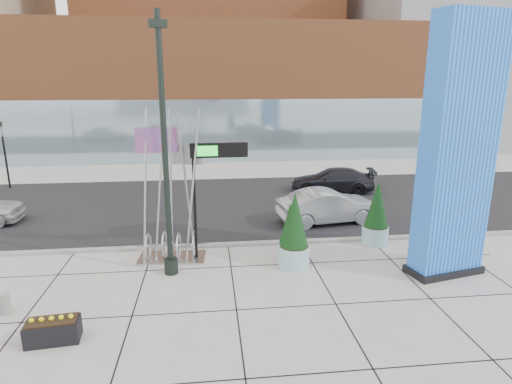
{
  "coord_description": "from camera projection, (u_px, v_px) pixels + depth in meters",
  "views": [
    {
      "loc": [
        0.32,
        -12.23,
        6.57
      ],
      "look_at": [
        1.91,
        2.0,
        2.77
      ],
      "focal_mm": 30.0,
      "sensor_mm": 36.0,
      "label": 1
    }
  ],
  "objects": [
    {
      "name": "ground",
      "position": [
        203.0,
        295.0,
        13.4
      ],
      "size": [
        160.0,
        160.0,
        0.0
      ],
      "primitive_type": "plane",
      "color": "#9E9991",
      "rests_on": "ground"
    },
    {
      "name": "street_asphalt",
      "position": [
        204.0,
        205.0,
        23.0
      ],
      "size": [
        80.0,
        12.0,
        0.02
      ],
      "primitive_type": "cube",
      "color": "black",
      "rests_on": "ground"
    },
    {
      "name": "curb_edge",
      "position": [
        203.0,
        246.0,
        17.22
      ],
      "size": [
        80.0,
        0.3,
        0.12
      ],
      "primitive_type": "cube",
      "color": "gray",
      "rests_on": "ground"
    },
    {
      "name": "tower_podium",
      "position": [
        215.0,
        91.0,
        38.03
      ],
      "size": [
        34.0,
        10.0,
        11.0
      ],
      "primitive_type": "cube",
      "color": "#A2572F",
      "rests_on": "ground"
    },
    {
      "name": "tower_glass_front",
      "position": [
        217.0,
        131.0,
        34.19
      ],
      "size": [
        34.0,
        0.6,
        5.0
      ],
      "primitive_type": "cube",
      "color": "#8CA5B2",
      "rests_on": "ground"
    },
    {
      "name": "building_grey_parking",
      "position": [
        453.0,
        55.0,
        44.62
      ],
      "size": [
        20.0,
        18.0,
        18.0
      ],
      "primitive_type": "cube",
      "color": "slate",
      "rests_on": "ground"
    },
    {
      "name": "blue_pylon",
      "position": [
        457.0,
        155.0,
        13.94
      ],
      "size": [
        2.77,
        1.69,
        8.6
      ],
      "rotation": [
        0.0,
        0.0,
        0.22
      ],
      "color": "blue",
      "rests_on": "ground"
    },
    {
      "name": "lamp_post",
      "position": [
        166.0,
        175.0,
        14.03
      ],
      "size": [
        0.58,
        0.47,
        8.61
      ],
      "rotation": [
        0.0,
        0.0,
        0.26
      ],
      "color": "black",
      "rests_on": "ground"
    },
    {
      "name": "public_art_sculpture",
      "position": [
        171.0,
        221.0,
        15.78
      ],
      "size": [
        2.55,
        1.41,
        5.61
      ],
      "rotation": [
        0.0,
        0.0,
        -0.07
      ],
      "color": "#ABADB0",
      "rests_on": "ground"
    },
    {
      "name": "concrete_bollard",
      "position": [
        4.0,
        303.0,
        12.28
      ],
      "size": [
        0.33,
        0.33,
        0.65
      ],
      "primitive_type": "cylinder",
      "color": "gray",
      "rests_on": "ground"
    },
    {
      "name": "overhead_street_sign",
      "position": [
        214.0,
        160.0,
        15.24
      ],
      "size": [
        2.06,
        0.24,
        4.37
      ],
      "rotation": [
        0.0,
        0.0,
        0.02
      ],
      "color": "black",
      "rests_on": "ground"
    },
    {
      "name": "round_planter_east",
      "position": [
        376.0,
        214.0,
        17.29
      ],
      "size": [
        1.06,
        1.06,
        2.65
      ],
      "color": "#93C2C6",
      "rests_on": "ground"
    },
    {
      "name": "round_planter_mid",
      "position": [
        290.0,
        234.0,
        15.72
      ],
      "size": [
        0.9,
        0.9,
        2.24
      ],
      "color": "#93C2C6",
      "rests_on": "ground"
    },
    {
      "name": "round_planter_west",
      "position": [
        294.0,
        232.0,
        15.14
      ],
      "size": [
        1.12,
        1.12,
        2.79
      ],
      "color": "#93C2C6",
      "rests_on": "ground"
    },
    {
      "name": "box_planter_north",
      "position": [
        53.0,
        330.0,
        10.98
      ],
      "size": [
        1.37,
        0.79,
        0.72
      ],
      "rotation": [
        0.0,
        0.0,
        0.1
      ],
      "color": "black",
      "rests_on": "ground"
    },
    {
      "name": "car_silver_mid",
      "position": [
        328.0,
        207.0,
        19.97
      ],
      "size": [
        4.95,
        2.35,
        1.57
      ],
      "primitive_type": "imported",
      "rotation": [
        0.0,
        0.0,
        1.72
      ],
      "color": "#929499",
      "rests_on": "ground"
    },
    {
      "name": "car_dark_east",
      "position": [
        333.0,
        180.0,
        25.46
      ],
      "size": [
        5.13,
        2.77,
        1.41
      ],
      "primitive_type": "imported",
      "rotation": [
        0.0,
        0.0,
        -1.74
      ],
      "color": "black",
      "rests_on": "ground"
    },
    {
      "name": "traffic_signal",
      "position": [
        5.0,
        151.0,
        25.92
      ],
      "size": [
        0.15,
        0.18,
        4.1
      ],
      "color": "black",
      "rests_on": "ground"
    }
  ]
}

